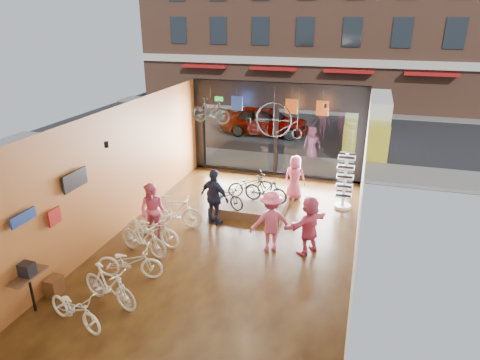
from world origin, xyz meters
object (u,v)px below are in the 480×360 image
at_px(floor_bike_4, 152,229).
at_px(display_bike_left, 225,195).
at_px(floor_bike_2, 130,262).
at_px(customer_5, 309,225).
at_px(customer_4, 295,177).
at_px(box_truck, 367,124).
at_px(display_bike_right, 250,185).
at_px(customer_2, 215,197).
at_px(floor_bike_1, 109,286).
at_px(sunglasses_rack, 345,181).
at_px(customer_3, 271,222).
at_px(hung_bike, 211,111).
at_px(street_car, 265,120).
at_px(floor_bike_0, 75,309).
at_px(customer_1, 153,211).
at_px(floor_bike_3, 143,238).
at_px(penny_farthing, 281,122).
at_px(floor_bike_5, 175,212).
at_px(display_platform, 250,206).

distance_m(floor_bike_4, display_bike_left, 2.83).
distance_m(floor_bike_2, customer_5, 4.86).
xyz_separation_m(display_bike_left, customer_4, (1.97, 2.04, 0.09)).
height_order(box_truck, display_bike_right, box_truck).
bearing_deg(box_truck, customer_2, -113.49).
bearing_deg(customer_2, floor_bike_1, 99.22).
distance_m(customer_2, sunglasses_rack, 4.52).
bearing_deg(customer_5, display_bike_right, -102.85).
xyz_separation_m(customer_3, hung_bike, (-3.34, 4.33, 2.02)).
xyz_separation_m(street_car, floor_bike_0, (-0.17, -16.39, -0.39)).
xyz_separation_m(display_bike_right, customer_1, (-2.10, -3.18, 0.13)).
bearing_deg(floor_bike_3, hung_bike, 15.37).
height_order(street_car, floor_bike_4, street_car).
distance_m(display_bike_left, customer_5, 3.41).
height_order(floor_bike_3, customer_1, customer_1).
distance_m(customer_1, hung_bike, 5.03).
relative_size(customer_1, customer_5, 1.00).
xyz_separation_m(floor_bike_4, display_bike_right, (1.95, 3.58, 0.24)).
distance_m(floor_bike_0, customer_2, 5.52).
bearing_deg(floor_bike_3, display_bike_left, -8.94).
xyz_separation_m(floor_bike_4, customer_4, (3.35, 4.50, 0.32)).
distance_m(display_bike_left, penny_farthing, 3.91).
bearing_deg(display_bike_left, customer_4, -22.51).
bearing_deg(customer_2, floor_bike_0, 97.89).
bearing_deg(penny_farthing, floor_bike_4, -113.86).
bearing_deg(penny_farthing, sunglasses_rack, -31.42).
bearing_deg(customer_2, floor_bike_5, 46.82).
distance_m(floor_bike_4, customer_5, 4.48).
distance_m(customer_2, customer_5, 3.21).
bearing_deg(penny_farthing, customer_1, -116.71).
distance_m(street_car, floor_bike_1, 15.55).
xyz_separation_m(display_bike_left, customer_5, (3.00, -1.61, 0.14)).
distance_m(customer_3, customer_4, 3.86).
bearing_deg(sunglasses_rack, customer_2, -135.52).
xyz_separation_m(display_bike_left, customer_3, (1.97, -1.81, 0.19)).
distance_m(floor_bike_3, customer_1, 1.04).
relative_size(floor_bike_1, hung_bike, 1.04).
height_order(floor_bike_3, floor_bike_4, floor_bike_3).
bearing_deg(display_bike_left, street_car, 27.75).
bearing_deg(box_truck, floor_bike_0, -109.98).
relative_size(floor_bike_0, display_bike_left, 1.02).
relative_size(display_platform, hung_bike, 1.52).
bearing_deg(floor_bike_0, customer_3, -21.54).
xyz_separation_m(floor_bike_0, customer_1, (-0.22, 4.02, 0.43)).
height_order(floor_bike_1, customer_3, customer_3).
bearing_deg(sunglasses_rack, floor_bike_2, -117.79).
bearing_deg(floor_bike_1, box_truck, -5.05).
distance_m(display_bike_right, customer_5, 3.66).
relative_size(street_car, floor_bike_0, 2.99).
bearing_deg(display_platform, floor_bike_5, -135.29).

